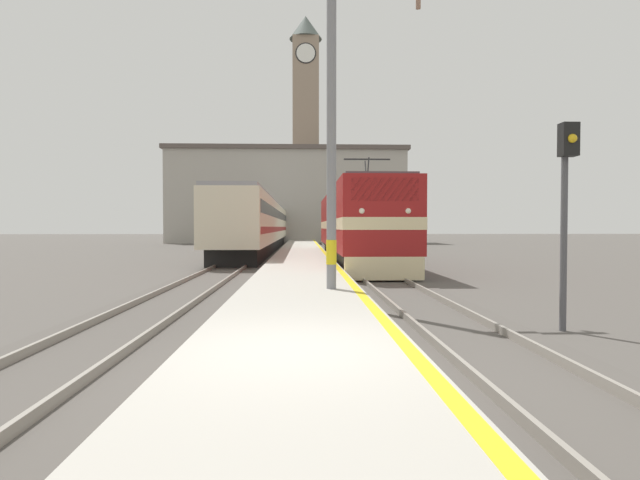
% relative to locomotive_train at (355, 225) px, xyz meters
% --- Properties ---
extents(ground_plane, '(200.00, 200.00, 0.00)m').
position_rel_locomotive_train_xyz_m(ground_plane, '(-2.87, 9.64, -2.01)').
color(ground_plane, '#514C47').
extents(platform, '(3.02, 140.00, 0.41)m').
position_rel_locomotive_train_xyz_m(platform, '(-2.87, 4.64, -1.81)').
color(platform, '#ADA89E').
rests_on(platform, ground).
extents(rail_track_near, '(2.83, 140.00, 0.16)m').
position_rel_locomotive_train_xyz_m(rail_track_near, '(0.00, 4.64, -1.98)').
color(rail_track_near, '#514C47').
rests_on(rail_track_near, ground).
extents(rail_track_far, '(2.83, 140.00, 0.16)m').
position_rel_locomotive_train_xyz_m(rail_track_far, '(-6.18, 4.64, -1.98)').
color(rail_track_far, '#514C47').
rests_on(rail_track_far, ground).
extents(locomotive_train, '(2.92, 19.36, 4.91)m').
position_rel_locomotive_train_xyz_m(locomotive_train, '(0.00, 0.00, 0.00)').
color(locomotive_train, black).
rests_on(locomotive_train, ground).
extents(passenger_train, '(2.92, 53.64, 3.97)m').
position_rel_locomotive_train_xyz_m(passenger_train, '(-6.18, 22.51, 0.13)').
color(passenger_train, black).
rests_on(passenger_train, ground).
extents(catenary_mast, '(2.42, 0.26, 8.06)m').
position_rel_locomotive_train_xyz_m(catenary_mast, '(-2.03, -14.36, 2.44)').
color(catenary_mast, gray).
rests_on(catenary_mast, platform).
extents(clock_tower, '(4.34, 4.34, 30.28)m').
position_rel_locomotive_train_xyz_m(clock_tower, '(-2.35, 41.13, 13.90)').
color(clock_tower, gray).
rests_on(clock_tower, ground).
extents(station_building, '(28.91, 7.75, 11.48)m').
position_rel_locomotive_train_xyz_m(station_building, '(-4.68, 34.98, 3.75)').
color(station_building, '#A8A399').
rests_on(station_building, ground).
extents(signal_post, '(0.30, 0.39, 3.80)m').
position_rel_locomotive_train_xyz_m(signal_post, '(1.98, -17.62, 0.55)').
color(signal_post, '#4C4C51').
rests_on(signal_post, ground).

